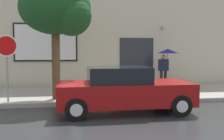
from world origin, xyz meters
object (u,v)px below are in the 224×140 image
Objects in this scene: fire_hydrant at (114,87)px; street_tree at (58,10)px; pedestrian_with_umbrella at (167,56)px; stop_sign at (7,55)px; parked_car at (123,90)px.

fire_hydrant is 0.16× the size of street_tree.
street_tree reaches higher than pedestrian_with_umbrella.
stop_sign is at bearing -157.83° from pedestrian_with_umbrella.
street_tree reaches higher than stop_sign.
pedestrian_with_umbrella reaches higher than parked_car.
parked_car is at bearing -40.30° from street_tree.
parked_car reaches higher than fire_hydrant.
street_tree reaches higher than fire_hydrant.
street_tree is (-5.04, -2.46, 1.72)m from pedestrian_with_umbrella.
fire_hydrant is at bearing 10.32° from stop_sign.
pedestrian_with_umbrella is 5.87m from street_tree.
pedestrian_with_umbrella is 0.43× the size of street_tree.
street_tree is 1.85× the size of stop_sign.
stop_sign reaches higher than fire_hydrant.
street_tree is at bearing -154.04° from pedestrian_with_umbrella.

